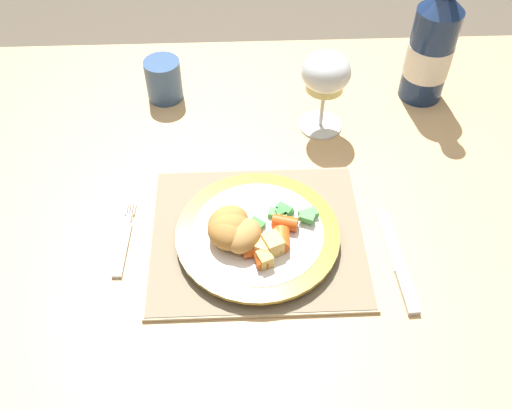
# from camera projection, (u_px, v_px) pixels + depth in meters

# --- Properties ---
(ground_plane) EXTENTS (6.00, 6.00, 0.00)m
(ground_plane) POSITION_uv_depth(u_px,v_px,m) (256.00, 405.00, 1.42)
(ground_plane) COLOR brown
(dining_table) EXTENTS (1.35, 0.94, 0.74)m
(dining_table) POSITION_uv_depth(u_px,v_px,m) (256.00, 247.00, 0.93)
(dining_table) COLOR tan
(dining_table) RESTS_ON ground
(placemat) EXTENTS (0.31, 0.27, 0.01)m
(placemat) POSITION_uv_depth(u_px,v_px,m) (257.00, 236.00, 0.83)
(placemat) COLOR tan
(placemat) RESTS_ON dining_table
(dinner_plate) EXTENTS (0.24, 0.24, 0.02)m
(dinner_plate) POSITION_uv_depth(u_px,v_px,m) (259.00, 235.00, 0.82)
(dinner_plate) COLOR white
(dinner_plate) RESTS_ON placemat
(breaded_croquettes) EXTENTS (0.10, 0.10, 0.04)m
(breaded_croquettes) POSITION_uv_depth(u_px,v_px,m) (231.00, 229.00, 0.79)
(breaded_croquettes) COLOR tan
(breaded_croquettes) RESTS_ON dinner_plate
(green_beans_pile) EXTENTS (0.10, 0.05, 0.01)m
(green_beans_pile) POSITION_uv_depth(u_px,v_px,m) (287.00, 214.00, 0.82)
(green_beans_pile) COLOR #4CA84C
(green_beans_pile) RESTS_ON dinner_plate
(glazed_carrots) EXTENTS (0.08, 0.09, 0.02)m
(glazed_carrots) POSITION_uv_depth(u_px,v_px,m) (273.00, 240.00, 0.79)
(glazed_carrots) COLOR orange
(glazed_carrots) RESTS_ON dinner_plate
(fork) EXTENTS (0.02, 0.14, 0.01)m
(fork) POSITION_uv_depth(u_px,v_px,m) (123.00, 244.00, 0.83)
(fork) COLOR silver
(fork) RESTS_ON dining_table
(table_knife) EXTENTS (0.03, 0.18, 0.01)m
(table_knife) POSITION_uv_depth(u_px,v_px,m) (400.00, 269.00, 0.80)
(table_knife) COLOR silver
(table_knife) RESTS_ON dining_table
(wine_glass) EXTENTS (0.08, 0.08, 0.15)m
(wine_glass) POSITION_uv_depth(u_px,v_px,m) (326.00, 76.00, 0.92)
(wine_glass) COLOR silver
(wine_glass) RESTS_ON dining_table
(bottle) EXTENTS (0.08, 0.08, 0.28)m
(bottle) POSITION_uv_depth(u_px,v_px,m) (432.00, 46.00, 0.98)
(bottle) COLOR navy
(bottle) RESTS_ON dining_table
(roast_potatoes) EXTENTS (0.04, 0.05, 0.03)m
(roast_potatoes) POSITION_uv_depth(u_px,v_px,m) (269.00, 249.00, 0.78)
(roast_potatoes) COLOR #DBB256
(roast_potatoes) RESTS_ON dinner_plate
(drinking_cup) EXTENTS (0.06, 0.06, 0.08)m
(drinking_cup) POSITION_uv_depth(u_px,v_px,m) (163.00, 79.00, 1.03)
(drinking_cup) COLOR #385684
(drinking_cup) RESTS_ON dining_table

